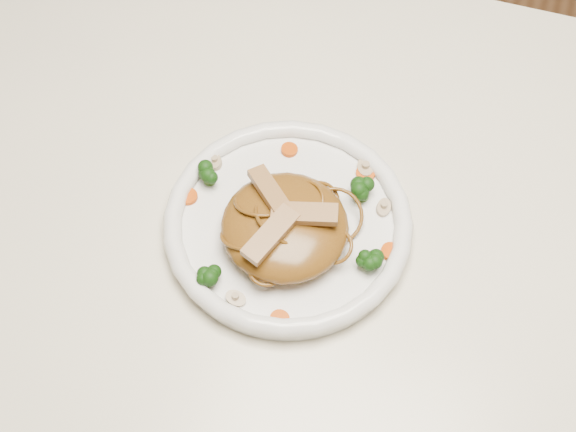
% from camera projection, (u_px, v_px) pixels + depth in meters
% --- Properties ---
extents(table, '(1.20, 0.80, 0.75)m').
position_uv_depth(table, '(369.00, 284.00, 0.92)').
color(table, beige).
rests_on(table, ground).
extents(plate, '(0.29, 0.29, 0.02)m').
position_uv_depth(plate, '(288.00, 227.00, 0.84)').
color(plate, white).
rests_on(plate, table).
extents(noodle_mound, '(0.13, 0.13, 0.04)m').
position_uv_depth(noodle_mound, '(285.00, 226.00, 0.80)').
color(noodle_mound, brown).
rests_on(noodle_mound, plate).
extents(chicken_a, '(0.07, 0.04, 0.01)m').
position_uv_depth(chicken_a, '(304.00, 214.00, 0.78)').
color(chicken_a, '#AA7D50').
rests_on(chicken_a, noodle_mound).
extents(chicken_b, '(0.06, 0.05, 0.01)m').
position_uv_depth(chicken_b, '(269.00, 190.00, 0.80)').
color(chicken_b, '#AA7D50').
rests_on(chicken_b, noodle_mound).
extents(chicken_c, '(0.04, 0.07, 0.01)m').
position_uv_depth(chicken_c, '(270.00, 234.00, 0.77)').
color(chicken_c, '#AA7D50').
rests_on(chicken_c, noodle_mound).
extents(broccoli_0, '(0.03, 0.03, 0.03)m').
position_uv_depth(broccoli_0, '(363.00, 190.00, 0.83)').
color(broccoli_0, '#153E0C').
rests_on(broccoli_0, plate).
extents(broccoli_1, '(0.03, 0.03, 0.03)m').
position_uv_depth(broccoli_1, '(209.00, 174.00, 0.85)').
color(broccoli_1, '#153E0C').
rests_on(broccoli_1, plate).
extents(broccoli_2, '(0.03, 0.03, 0.03)m').
position_uv_depth(broccoli_2, '(207.00, 275.00, 0.78)').
color(broccoli_2, '#153E0C').
rests_on(broccoli_2, plate).
extents(broccoli_3, '(0.03, 0.03, 0.03)m').
position_uv_depth(broccoli_3, '(370.00, 258.00, 0.79)').
color(broccoli_3, '#153E0C').
rests_on(broccoli_3, plate).
extents(carrot_0, '(0.03, 0.03, 0.00)m').
position_uv_depth(carrot_0, '(365.00, 173.00, 0.86)').
color(carrot_0, '#C84107').
rests_on(carrot_0, plate).
extents(carrot_1, '(0.02, 0.02, 0.00)m').
position_uv_depth(carrot_1, '(188.00, 196.00, 0.84)').
color(carrot_1, '#C84107').
rests_on(carrot_1, plate).
extents(carrot_2, '(0.03, 0.03, 0.00)m').
position_uv_depth(carrot_2, '(391.00, 252.00, 0.81)').
color(carrot_2, '#C84107').
rests_on(carrot_2, plate).
extents(carrot_3, '(0.02, 0.02, 0.00)m').
position_uv_depth(carrot_3, '(289.00, 150.00, 0.88)').
color(carrot_3, '#C84107').
rests_on(carrot_3, plate).
extents(carrot_4, '(0.02, 0.02, 0.00)m').
position_uv_depth(carrot_4, '(280.00, 319.00, 0.77)').
color(carrot_4, '#C84107').
rests_on(carrot_4, plate).
extents(mushroom_0, '(0.02, 0.02, 0.01)m').
position_uv_depth(mushroom_0, '(236.00, 298.00, 0.78)').
color(mushroom_0, beige).
rests_on(mushroom_0, plate).
extents(mushroom_1, '(0.02, 0.02, 0.01)m').
position_uv_depth(mushroom_1, '(383.00, 208.00, 0.84)').
color(mushroom_1, beige).
rests_on(mushroom_1, plate).
extents(mushroom_2, '(0.03, 0.03, 0.01)m').
position_uv_depth(mushroom_2, '(215.00, 162.00, 0.87)').
color(mushroom_2, beige).
rests_on(mushroom_2, plate).
extents(mushroom_3, '(0.03, 0.03, 0.01)m').
position_uv_depth(mushroom_3, '(365.00, 168.00, 0.86)').
color(mushroom_3, beige).
rests_on(mushroom_3, plate).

